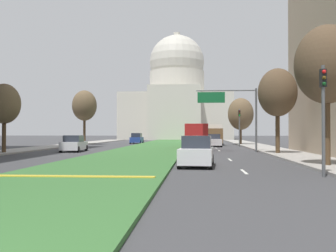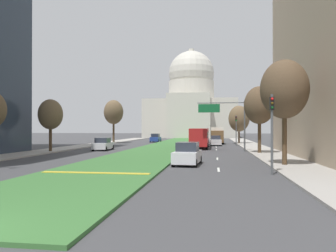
{
  "view_description": "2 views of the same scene",
  "coord_description": "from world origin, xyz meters",
  "px_view_note": "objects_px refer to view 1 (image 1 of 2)",
  "views": [
    {
      "loc": [
        5.28,
        -3.96,
        2.12
      ],
      "look_at": [
        1.31,
        49.7,
        2.88
      ],
      "focal_mm": 40.65,
      "sensor_mm": 36.0,
      "label": 1
    },
    {
      "loc": [
        7.48,
        -7.52,
        3.01
      ],
      "look_at": [
        -0.34,
        47.54,
        3.37
      ],
      "focal_mm": 34.73,
      "sensor_mm": 36.0,
      "label": 2
    }
  ],
  "objects_px": {
    "street_tree_right_mid": "(277,93)",
    "city_bus": "(196,134)",
    "capitol_building": "(177,99)",
    "traffic_light_far_right": "(239,123)",
    "sedan_distant": "(214,141)",
    "traffic_light_near_right": "(323,106)",
    "street_tree_left_mid": "(4,104)",
    "sedan_lead_stopped": "(197,152)",
    "sedan_far_horizon": "(137,139)",
    "street_tree_left_far": "(84,106)",
    "box_truck_delivery": "(214,134)",
    "sedan_very_far": "(207,138)",
    "street_tree_right_far": "(241,114)",
    "street_tree_right_near": "(327,65)",
    "overhead_guide_sign": "(233,106)",
    "sedan_midblock": "(74,144)"
  },
  "relations": [
    {
      "from": "capitol_building",
      "to": "sedan_very_far",
      "type": "distance_m",
      "value": 27.4
    },
    {
      "from": "overhead_guide_sign",
      "to": "city_bus",
      "type": "bearing_deg",
      "value": 118.64
    },
    {
      "from": "overhead_guide_sign",
      "to": "sedan_distant",
      "type": "relative_size",
      "value": 1.42
    },
    {
      "from": "street_tree_left_mid",
      "to": "sedan_distant",
      "type": "xyz_separation_m",
      "value": [
        20.44,
        18.54,
        -3.87
      ]
    },
    {
      "from": "street_tree_right_near",
      "to": "sedan_very_far",
      "type": "xyz_separation_m",
      "value": [
        -5.33,
        56.64,
        -5.22
      ]
    },
    {
      "from": "capitol_building",
      "to": "street_tree_left_mid",
      "type": "relative_size",
      "value": 4.44
    },
    {
      "from": "traffic_light_far_right",
      "to": "city_bus",
      "type": "relative_size",
      "value": 0.47
    },
    {
      "from": "traffic_light_far_right",
      "to": "box_truck_delivery",
      "type": "height_order",
      "value": "traffic_light_far_right"
    },
    {
      "from": "capitol_building",
      "to": "city_bus",
      "type": "height_order",
      "value": "capitol_building"
    },
    {
      "from": "capitol_building",
      "to": "box_truck_delivery",
      "type": "height_order",
      "value": "capitol_building"
    },
    {
      "from": "sedan_very_far",
      "to": "box_truck_delivery",
      "type": "xyz_separation_m",
      "value": [
        0.46,
        -20.18,
        0.87
      ]
    },
    {
      "from": "street_tree_right_near",
      "to": "sedan_lead_stopped",
      "type": "relative_size",
      "value": 1.94
    },
    {
      "from": "capitol_building",
      "to": "traffic_light_far_right",
      "type": "bearing_deg",
      "value": -77.71
    },
    {
      "from": "capitol_building",
      "to": "street_tree_left_mid",
      "type": "bearing_deg",
      "value": -100.41
    },
    {
      "from": "street_tree_right_mid",
      "to": "traffic_light_far_right",
      "type": "bearing_deg",
      "value": 95.12
    },
    {
      "from": "sedan_far_horizon",
      "to": "city_bus",
      "type": "relative_size",
      "value": 0.38
    },
    {
      "from": "street_tree_right_mid",
      "to": "city_bus",
      "type": "height_order",
      "value": "street_tree_right_mid"
    },
    {
      "from": "street_tree_right_far",
      "to": "sedan_lead_stopped",
      "type": "distance_m",
      "value": 37.49
    },
    {
      "from": "sedan_lead_stopped",
      "to": "city_bus",
      "type": "xyz_separation_m",
      "value": [
        -0.0,
        22.98,
        0.91
      ]
    },
    {
      "from": "street_tree_left_mid",
      "to": "street_tree_right_mid",
      "type": "distance_m",
      "value": 25.48
    },
    {
      "from": "box_truck_delivery",
      "to": "street_tree_right_mid",
      "type": "bearing_deg",
      "value": -79.07
    },
    {
      "from": "street_tree_left_far",
      "to": "street_tree_right_mid",
      "type": "bearing_deg",
      "value": -43.16
    },
    {
      "from": "sedan_distant",
      "to": "sedan_very_far",
      "type": "height_order",
      "value": "sedan_distant"
    },
    {
      "from": "sedan_midblock",
      "to": "sedan_far_horizon",
      "type": "distance_m",
      "value": 26.17
    },
    {
      "from": "traffic_light_near_right",
      "to": "street_tree_left_mid",
      "type": "relative_size",
      "value": 0.79
    },
    {
      "from": "street_tree_right_mid",
      "to": "city_bus",
      "type": "distance_m",
      "value": 13.54
    },
    {
      "from": "sedan_far_horizon",
      "to": "traffic_light_near_right",
      "type": "bearing_deg",
      "value": -71.0
    },
    {
      "from": "sedan_distant",
      "to": "traffic_light_far_right",
      "type": "bearing_deg",
      "value": -9.4
    },
    {
      "from": "traffic_light_near_right",
      "to": "street_tree_left_far",
      "type": "distance_m",
      "value": 47.08
    },
    {
      "from": "street_tree_right_far",
      "to": "sedan_very_far",
      "type": "bearing_deg",
      "value": 102.97
    },
    {
      "from": "street_tree_left_far",
      "to": "sedan_midblock",
      "type": "relative_size",
      "value": 1.8
    },
    {
      "from": "street_tree_right_mid",
      "to": "box_truck_delivery",
      "type": "relative_size",
      "value": 1.23
    },
    {
      "from": "street_tree_left_far",
      "to": "sedan_lead_stopped",
      "type": "bearing_deg",
      "value": -63.77
    },
    {
      "from": "sedan_midblock",
      "to": "sedan_far_horizon",
      "type": "xyz_separation_m",
      "value": [
        2.52,
        26.05,
        0.04
      ]
    },
    {
      "from": "sedan_lead_stopped",
      "to": "sedan_far_horizon",
      "type": "bearing_deg",
      "value": 103.75
    },
    {
      "from": "traffic_light_near_right",
      "to": "sedan_distant",
      "type": "bearing_deg",
      "value": 95.69
    },
    {
      "from": "traffic_light_near_right",
      "to": "overhead_guide_sign",
      "type": "xyz_separation_m",
      "value": [
        -2.14,
        21.04,
        1.36
      ]
    },
    {
      "from": "capitol_building",
      "to": "street_tree_right_mid",
      "type": "distance_m",
      "value": 69.83
    },
    {
      "from": "traffic_light_far_right",
      "to": "traffic_light_near_right",
      "type": "bearing_deg",
      "value": -90.0
    },
    {
      "from": "overhead_guide_sign",
      "to": "sedan_very_far",
      "type": "xyz_separation_m",
      "value": [
        -1.43,
        40.39,
        -3.87
      ]
    },
    {
      "from": "traffic_light_far_right",
      "to": "street_tree_left_mid",
      "type": "height_order",
      "value": "street_tree_left_mid"
    },
    {
      "from": "street_tree_right_near",
      "to": "street_tree_right_mid",
      "type": "relative_size",
      "value": 1.06
    },
    {
      "from": "traffic_light_far_right",
      "to": "sedan_very_far",
      "type": "relative_size",
      "value": 1.17
    },
    {
      "from": "box_truck_delivery",
      "to": "sedan_distant",
      "type": "bearing_deg",
      "value": -93.3
    },
    {
      "from": "traffic_light_far_right",
      "to": "sedan_distant",
      "type": "relative_size",
      "value": 1.14
    },
    {
      "from": "traffic_light_far_right",
      "to": "sedan_far_horizon",
      "type": "relative_size",
      "value": 1.25
    },
    {
      "from": "traffic_light_near_right",
      "to": "city_bus",
      "type": "bearing_deg",
      "value": 101.89
    },
    {
      "from": "capitol_building",
      "to": "street_tree_left_mid",
      "type": "xyz_separation_m",
      "value": [
        -12.74,
        -69.32,
        -6.4
      ]
    },
    {
      "from": "traffic_light_far_right",
      "to": "sedan_very_far",
      "type": "bearing_deg",
      "value": 97.49
    },
    {
      "from": "capitol_building",
      "to": "traffic_light_far_right",
      "type": "height_order",
      "value": "capitol_building"
    }
  ]
}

